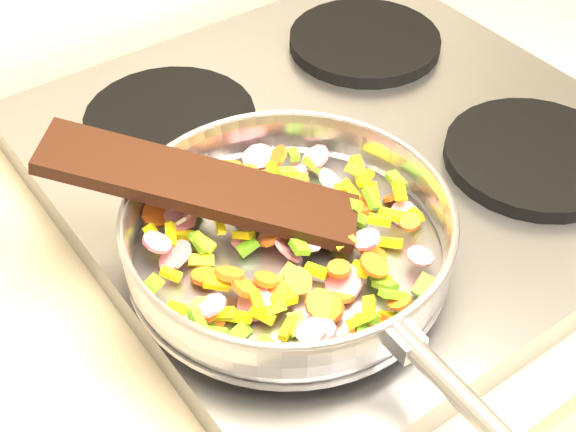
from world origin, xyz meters
TOP-DOWN VIEW (x-y plane):
  - cooktop at (-0.70, 1.67)m, footprint 0.60×0.60m
  - grate_fl at (-0.84, 1.52)m, footprint 0.19×0.19m
  - grate_fr at (-0.56, 1.52)m, footprint 0.19×0.19m
  - grate_bl at (-0.84, 1.81)m, footprint 0.19×0.19m
  - grate_br at (-0.56, 1.81)m, footprint 0.19×0.19m
  - saute_pan at (-0.86, 1.55)m, footprint 0.33×0.50m
  - vegetable_heap at (-0.86, 1.55)m, footprint 0.27×0.26m
  - wooden_spatula at (-0.90, 1.63)m, footprint 0.25×0.24m

SIDE VIEW (x-z plane):
  - cooktop at x=-0.70m, z-range 0.90..0.94m
  - grate_fl at x=-0.84m, z-range 0.94..0.96m
  - grate_fr at x=-0.56m, z-range 0.94..0.96m
  - grate_bl at x=-0.84m, z-range 0.94..0.96m
  - grate_br at x=-0.56m, z-range 0.94..0.96m
  - vegetable_heap at x=-0.86m, z-range 0.95..1.00m
  - saute_pan at x=-0.86m, z-range 0.96..1.02m
  - wooden_spatula at x=-0.90m, z-range 0.97..1.05m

